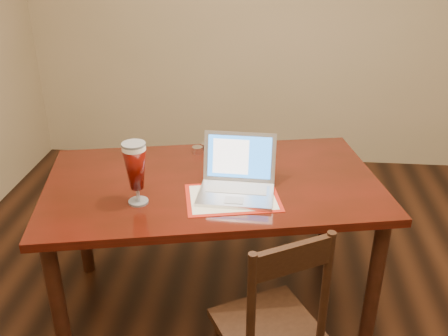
# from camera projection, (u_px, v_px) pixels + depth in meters

# --- Properties ---
(dining_table) EXTENTS (1.87, 1.30, 1.10)m
(dining_table) POSITION_uv_depth(u_px,v_px,m) (212.00, 196.00, 2.60)
(dining_table) COLOR #470F09
(dining_table) RESTS_ON ground
(dining_chair) EXTENTS (0.54, 0.54, 0.96)m
(dining_chair) POSITION_uv_depth(u_px,v_px,m) (272.00, 327.00, 2.12)
(dining_chair) COLOR black
(dining_chair) RESTS_ON ground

